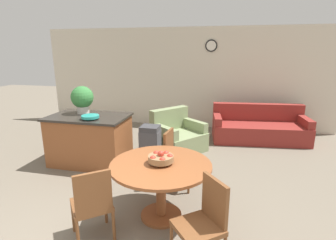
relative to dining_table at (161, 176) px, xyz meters
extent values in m
cube|color=beige|center=(-0.49, 4.32, 0.77)|extent=(8.00, 0.06, 2.70)
cylinder|color=black|center=(0.27, 4.28, 1.63)|extent=(0.31, 0.02, 0.31)
cylinder|color=white|center=(0.27, 4.27, 1.63)|extent=(0.25, 0.01, 0.25)
cylinder|color=brown|center=(0.00, 0.00, -0.56)|extent=(0.53, 0.53, 0.04)
cylinder|color=brown|center=(0.00, 0.00, -0.20)|extent=(0.13, 0.13, 0.67)
cylinder|color=brown|center=(0.00, 0.00, 0.15)|extent=(1.26, 1.26, 0.03)
cylinder|color=brown|center=(-0.94, -0.52, -0.38)|extent=(0.04, 0.04, 0.39)
cylinder|color=brown|center=(-0.64, -0.27, -0.38)|extent=(0.04, 0.04, 0.39)
cylinder|color=brown|center=(-0.70, -0.81, -0.38)|extent=(0.04, 0.04, 0.39)
cylinder|color=brown|center=(-0.40, -0.57, -0.38)|extent=(0.04, 0.04, 0.39)
cube|color=brown|center=(-0.67, -0.54, -0.16)|extent=(0.59, 0.59, 0.05)
cube|color=brown|center=(-0.55, -0.69, 0.09)|extent=(0.32, 0.27, 0.46)
cylinder|color=brown|center=(0.27, -0.64, -0.38)|extent=(0.04, 0.04, 0.39)
cylinder|color=brown|center=(0.57, -0.40, -0.38)|extent=(0.04, 0.04, 0.39)
cube|color=brown|center=(0.54, -0.67, -0.16)|extent=(0.59, 0.59, 0.05)
cube|color=brown|center=(0.69, -0.55, 0.09)|extent=(0.27, 0.32, 0.46)
cylinder|color=brown|center=(0.30, 1.03, -0.38)|extent=(0.04, 0.04, 0.39)
cylinder|color=brown|center=(0.26, 0.65, -0.38)|extent=(0.04, 0.04, 0.39)
cylinder|color=brown|center=(-0.08, 1.07, -0.38)|extent=(0.04, 0.04, 0.39)
cylinder|color=brown|center=(-0.12, 0.69, -0.38)|extent=(0.04, 0.04, 0.39)
cube|color=brown|center=(0.09, 0.86, -0.16)|extent=(0.46, 0.46, 0.05)
cube|color=brown|center=(-0.10, 0.88, 0.09)|extent=(0.08, 0.39, 0.46)
cylinder|color=olive|center=(0.00, 0.00, 0.18)|extent=(0.12, 0.12, 0.03)
cylinder|color=olive|center=(0.00, 0.00, 0.24)|extent=(0.31, 0.31, 0.08)
sphere|color=#B73323|center=(0.11, 0.02, 0.26)|extent=(0.08, 0.08, 0.08)
sphere|color=#B73323|center=(0.04, 0.11, 0.26)|extent=(0.08, 0.08, 0.08)
sphere|color=#B73323|center=(-0.08, 0.08, 0.26)|extent=(0.08, 0.08, 0.08)
sphere|color=#B73323|center=(-0.08, -0.08, 0.26)|extent=(0.08, 0.08, 0.08)
sphere|color=#B73323|center=(0.05, -0.10, 0.26)|extent=(0.08, 0.08, 0.08)
sphere|color=#B73323|center=(0.00, 0.00, 0.30)|extent=(0.08, 0.08, 0.08)
cube|color=brown|center=(-1.73, 1.35, -0.13)|extent=(1.39, 0.84, 0.89)
cube|color=#2D2823|center=(-1.73, 1.35, 0.33)|extent=(1.45, 0.90, 0.04)
cylinder|color=teal|center=(-1.56, 1.13, 0.36)|extent=(0.11, 0.11, 0.02)
cylinder|color=teal|center=(-1.56, 1.13, 0.40)|extent=(0.31, 0.31, 0.05)
cylinder|color=beige|center=(-1.92, 1.51, 0.43)|extent=(0.22, 0.22, 0.16)
sphere|color=#387F3D|center=(-1.92, 1.51, 0.67)|extent=(0.42, 0.42, 0.42)
cube|color=#47474C|center=(-0.59, 1.50, -0.24)|extent=(0.35, 0.32, 0.67)
cube|color=#3C3C41|center=(-0.59, 1.50, 0.14)|extent=(0.33, 0.30, 0.09)
cube|color=maroon|center=(1.54, 3.39, -0.37)|extent=(2.24, 1.15, 0.42)
cube|color=maroon|center=(1.50, 3.75, 0.05)|extent=(2.16, 0.44, 0.41)
cube|color=maroon|center=(0.54, 3.28, -0.28)|extent=(0.25, 0.85, 0.61)
cube|color=maroon|center=(2.53, 3.51, -0.28)|extent=(0.25, 0.85, 0.61)
cube|color=gray|center=(-0.21, 2.35, -0.38)|extent=(1.27, 1.28, 0.40)
cube|color=gray|center=(-0.47, 2.56, 0.06)|extent=(0.74, 0.85, 0.47)
cube|color=gray|center=(-0.46, 2.04, -0.27)|extent=(0.70, 0.61, 0.61)
cube|color=gray|center=(0.05, 2.66, -0.27)|extent=(0.70, 0.61, 0.61)
camera|label=1|loc=(0.76, -2.89, 1.52)|focal=28.00mm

